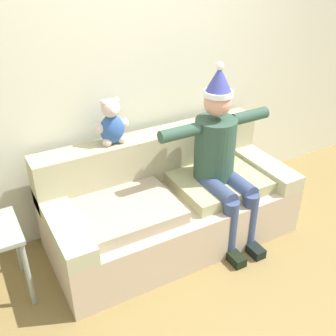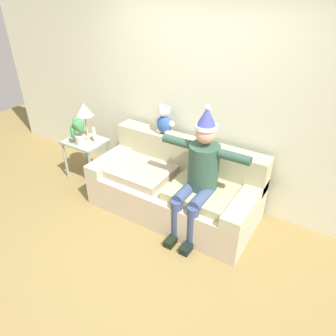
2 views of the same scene
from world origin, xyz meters
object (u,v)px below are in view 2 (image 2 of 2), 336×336
at_px(candle_short, 94,133).
at_px(table_lamp, 84,111).
at_px(teddy_bear, 164,121).
at_px(potted_plant, 78,131).
at_px(person_seated, 199,173).
at_px(candle_tall, 75,129).
at_px(side_table, 86,146).
at_px(couch, 176,187).

bearing_deg(candle_short, table_lamp, 164.70).
relative_size(table_lamp, candle_short, 2.44).
distance_m(teddy_bear, table_lamp, 1.19).
bearing_deg(teddy_bear, potted_plant, -159.74).
xyz_separation_m(table_lamp, candle_short, (0.19, -0.05, -0.27)).
relative_size(person_seated, candle_tall, 6.82).
bearing_deg(side_table, teddy_bear, 15.32).
relative_size(couch, potted_plant, 5.37).
relative_size(couch, table_lamp, 3.96).
bearing_deg(candle_tall, couch, 1.46).
xyz_separation_m(couch, side_table, (-1.49, -0.02, 0.17)).
distance_m(couch, side_table, 1.49).
bearing_deg(side_table, person_seated, -4.53).
height_order(person_seated, side_table, person_seated).
bearing_deg(candle_short, candle_tall, -169.15).
bearing_deg(couch, side_table, -179.16).
xyz_separation_m(table_lamp, candle_tall, (-0.13, -0.11, -0.26)).
height_order(couch, table_lamp, table_lamp).
bearing_deg(candle_short, side_table, -165.66).
xyz_separation_m(person_seated, candle_short, (-1.72, 0.19, -0.03)).
height_order(teddy_bear, table_lamp, teddy_bear).
distance_m(couch, teddy_bear, 0.84).
distance_m(table_lamp, candle_tall, 0.31).
height_order(side_table, potted_plant, potted_plant).
height_order(side_table, candle_tall, candle_tall).
height_order(potted_plant, candle_short, potted_plant).
bearing_deg(teddy_bear, person_seated, -31.73).
bearing_deg(potted_plant, teddy_bear, 20.26).
height_order(couch, potted_plant, potted_plant).
distance_m(teddy_bear, potted_plant, 1.22).
height_order(couch, side_table, couch).
relative_size(table_lamp, potted_plant, 1.36).
height_order(person_seated, candle_tall, person_seated).
height_order(table_lamp, potted_plant, table_lamp).
relative_size(candle_tall, candle_short, 1.04).
xyz_separation_m(person_seated, potted_plant, (-1.87, 0.05, 0.03)).
xyz_separation_m(person_seated, side_table, (-1.88, 0.15, -0.27)).
relative_size(couch, candle_short, 9.65).
height_order(teddy_bear, candle_short, teddy_bear).
bearing_deg(potted_plant, candle_short, 45.08).
bearing_deg(teddy_bear, candle_short, -164.52).
bearing_deg(table_lamp, person_seated, -7.16).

